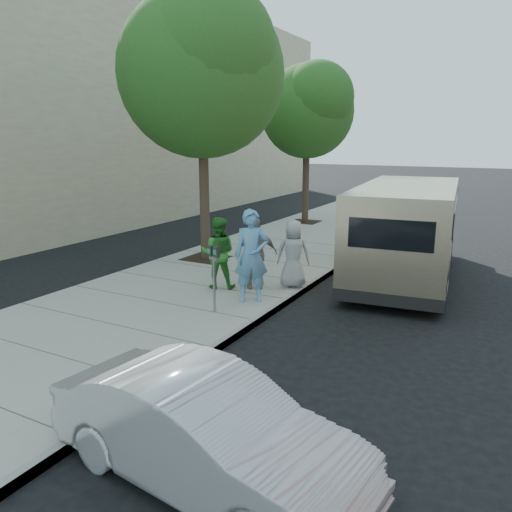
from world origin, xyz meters
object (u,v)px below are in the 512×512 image
at_px(tree_near, 203,67).
at_px(sedan, 206,431).
at_px(tree_far, 308,107).
at_px(van, 406,230).
at_px(person_officer, 251,256).
at_px(parking_meter, 214,264).
at_px(person_gray_shirt, 293,254).
at_px(person_striped_polo, 256,254).
at_px(person_green_shirt, 218,253).

distance_m(tree_near, sedan, 10.98).
height_order(tree_far, van, tree_far).
xyz_separation_m(sedan, person_officer, (-2.36, 5.30, 0.55)).
height_order(parking_meter, van, van).
height_order(tree_far, person_officer, tree_far).
height_order(person_gray_shirt, person_striped_polo, person_striped_polo).
bearing_deg(sedan, tree_far, 26.08).
xyz_separation_m(tree_far, person_officer, (3.09, -10.46, -3.72)).
bearing_deg(tree_near, sedan, -56.27).
bearing_deg(tree_far, van, -49.71).
xyz_separation_m(tree_near, sedan, (5.45, -8.16, -4.93)).
bearing_deg(person_gray_shirt, van, -153.48).
distance_m(person_officer, person_gray_shirt, 1.48).
xyz_separation_m(tree_far, person_green_shirt, (1.92, -9.97, -3.88)).
relative_size(person_gray_shirt, person_striped_polo, 0.95).
height_order(van, sedan, van).
bearing_deg(parking_meter, tree_near, 138.17).
xyz_separation_m(tree_near, person_officer, (3.09, -2.86, -4.38)).
distance_m(parking_meter, person_green_shirt, 1.71).
bearing_deg(sedan, person_officer, 31.00).
distance_m(person_officer, person_green_shirt, 1.29).
relative_size(parking_meter, van, 0.20).
bearing_deg(parking_meter, person_green_shirt, 132.25).
distance_m(person_gray_shirt, person_striped_polo, 0.91).
relative_size(person_officer, person_gray_shirt, 1.25).
relative_size(tree_near, parking_meter, 5.43).
bearing_deg(person_striped_polo, parking_meter, 54.71).
bearing_deg(parking_meter, person_officer, 83.85).
height_order(tree_near, sedan, tree_near).
distance_m(sedan, person_striped_polo, 6.73).
relative_size(tree_near, person_green_shirt, 4.40).
xyz_separation_m(van, person_striped_polo, (-2.80, -3.08, -0.32)).
bearing_deg(person_gray_shirt, person_green_shirt, 7.13).
bearing_deg(person_striped_polo, tree_near, -72.02).
xyz_separation_m(parking_meter, sedan, (2.69, -4.31, -0.54)).
relative_size(person_officer, person_green_shirt, 1.19).
xyz_separation_m(parking_meter, person_officer, (0.33, 0.98, 0.01)).
bearing_deg(person_gray_shirt, person_officer, 51.92).
bearing_deg(parking_meter, person_striped_polo, 102.99).
relative_size(tree_far, person_green_shirt, 3.80).
distance_m(tree_far, person_green_shirt, 10.87).
distance_m(sedan, person_officer, 5.82).
relative_size(parking_meter, sedan, 0.37).
bearing_deg(person_officer, sedan, -96.42).
relative_size(van, person_striped_polo, 4.04).
distance_m(van, person_striped_polo, 4.17).
bearing_deg(van, tree_near, -175.09).
relative_size(parking_meter, person_green_shirt, 0.81).
bearing_deg(parking_meter, sedan, -45.56).
height_order(tree_near, person_officer, tree_near).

